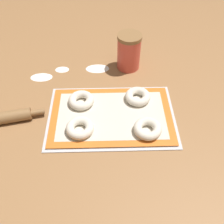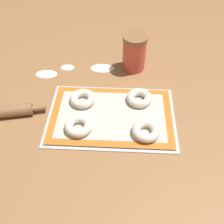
{
  "view_description": "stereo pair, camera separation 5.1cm",
  "coord_description": "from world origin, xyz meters",
  "px_view_note": "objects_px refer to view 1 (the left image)",
  "views": [
    {
      "loc": [
        -0.02,
        -0.65,
        0.76
      ],
      "look_at": [
        0.0,
        0.01,
        0.03
      ],
      "focal_mm": 42.0,
      "sensor_mm": 36.0,
      "label": 1
    },
    {
      "loc": [
        0.04,
        -0.65,
        0.76
      ],
      "look_at": [
        0.0,
        0.01,
        0.03
      ],
      "focal_mm": 42.0,
      "sensor_mm": 36.0,
      "label": 2
    }
  ],
  "objects_px": {
    "bagel_back_left": "(81,100)",
    "bagel_back_right": "(138,97)",
    "flour_canister": "(129,52)",
    "bagel_front_left": "(80,128)",
    "bagel_front_right": "(148,129)",
    "baking_tray": "(112,116)"
  },
  "relations": [
    {
      "from": "bagel_front_left",
      "to": "bagel_front_right",
      "type": "distance_m",
      "value": 0.24
    },
    {
      "from": "bagel_front_left",
      "to": "bagel_back_right",
      "type": "height_order",
      "value": "same"
    },
    {
      "from": "baking_tray",
      "to": "bagel_front_left",
      "type": "height_order",
      "value": "bagel_front_left"
    },
    {
      "from": "bagel_front_left",
      "to": "bagel_back_right",
      "type": "relative_size",
      "value": 1.0
    },
    {
      "from": "bagel_front_right",
      "to": "bagel_back_left",
      "type": "distance_m",
      "value": 0.29
    },
    {
      "from": "bagel_back_right",
      "to": "flour_canister",
      "type": "distance_m",
      "value": 0.24
    },
    {
      "from": "bagel_front_left",
      "to": "bagel_back_left",
      "type": "distance_m",
      "value": 0.14
    },
    {
      "from": "baking_tray",
      "to": "bagel_back_right",
      "type": "relative_size",
      "value": 4.78
    },
    {
      "from": "bagel_front_left",
      "to": "flour_canister",
      "type": "distance_m",
      "value": 0.44
    },
    {
      "from": "baking_tray",
      "to": "flour_canister",
      "type": "height_order",
      "value": "flour_canister"
    },
    {
      "from": "bagel_front_left",
      "to": "flour_canister",
      "type": "bearing_deg",
      "value": 62.51
    },
    {
      "from": "baking_tray",
      "to": "bagel_front_right",
      "type": "relative_size",
      "value": 4.78
    },
    {
      "from": "baking_tray",
      "to": "bagel_back_left",
      "type": "height_order",
      "value": "bagel_back_left"
    },
    {
      "from": "bagel_back_right",
      "to": "baking_tray",
      "type": "bearing_deg",
      "value": -142.34
    },
    {
      "from": "bagel_back_left",
      "to": "flour_canister",
      "type": "xyz_separation_m",
      "value": [
        0.2,
        0.24,
        0.06
      ]
    },
    {
      "from": "bagel_front_left",
      "to": "bagel_back_left",
      "type": "height_order",
      "value": "same"
    },
    {
      "from": "bagel_back_right",
      "to": "flour_canister",
      "type": "height_order",
      "value": "flour_canister"
    },
    {
      "from": "bagel_back_left",
      "to": "bagel_back_right",
      "type": "distance_m",
      "value": 0.23
    },
    {
      "from": "bagel_front_left",
      "to": "bagel_back_left",
      "type": "relative_size",
      "value": 1.0
    },
    {
      "from": "bagel_front_left",
      "to": "flour_canister",
      "type": "xyz_separation_m",
      "value": [
        0.2,
        0.38,
        0.06
      ]
    },
    {
      "from": "flour_canister",
      "to": "baking_tray",
      "type": "bearing_deg",
      "value": -104.96
    },
    {
      "from": "bagel_front_left",
      "to": "bagel_back_right",
      "type": "bearing_deg",
      "value": 34.97
    }
  ]
}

